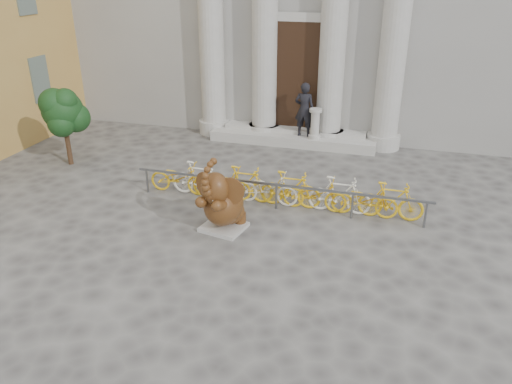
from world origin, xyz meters
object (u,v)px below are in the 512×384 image
(bike_rack, at_px, (278,188))
(elephant_statue, at_px, (222,203))
(pedestrian, at_px, (304,110))
(tree, at_px, (63,112))

(bike_rack, bearing_deg, elephant_statue, -119.01)
(elephant_statue, xyz_separation_m, pedestrian, (0.66, 6.76, 0.60))
(elephant_statue, xyz_separation_m, bike_rack, (0.96, 1.74, -0.22))
(elephant_statue, height_order, tree, tree)
(tree, xyz_separation_m, pedestrian, (6.94, 3.97, -0.45))
(elephant_statue, relative_size, pedestrian, 1.04)
(tree, height_order, pedestrian, tree)
(bike_rack, distance_m, pedestrian, 5.10)
(elephant_statue, distance_m, bike_rack, 2.00)
(tree, bearing_deg, elephant_statue, -23.99)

